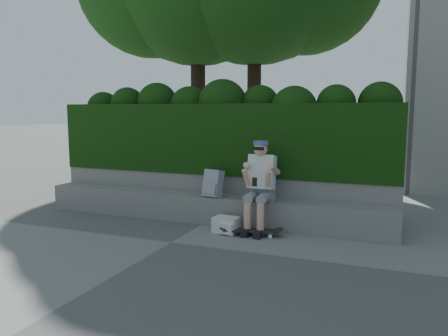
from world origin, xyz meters
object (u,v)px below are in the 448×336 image
at_px(backpack_ground, 226,225).
at_px(person, 260,182).
at_px(backpack_plaid, 213,183).
at_px(skateboard, 251,231).

bearing_deg(backpack_ground, person, 41.10).
height_order(backpack_plaid, backpack_ground, backpack_plaid).
bearing_deg(person, backpack_plaid, 174.32).
xyz_separation_m(backpack_plaid, backpack_ground, (0.38, -0.40, -0.55)).
relative_size(skateboard, backpack_ground, 2.27).
distance_m(person, backpack_plaid, 0.83).
height_order(person, skateboard, person).
distance_m(skateboard, backpack_ground, 0.41).
distance_m(person, backpack_ground, 0.83).
relative_size(person, backpack_plaid, 3.14).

